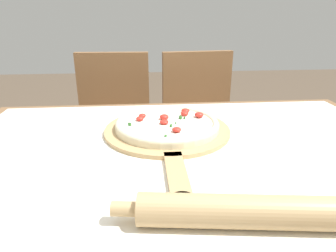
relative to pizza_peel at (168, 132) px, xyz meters
name	(u,v)px	position (x,y,z in m)	size (l,w,h in m)	color
dining_table	(186,184)	(0.04, -0.10, -0.12)	(1.33, 0.87, 0.75)	brown
towel_cloth	(187,148)	(0.04, -0.10, -0.01)	(1.25, 0.79, 0.00)	white
pizza_peel	(168,132)	(0.00, 0.00, 0.00)	(0.38, 0.58, 0.01)	tan
pizza	(167,124)	(0.00, 0.02, 0.02)	(0.31, 0.31, 0.04)	beige
rolling_pin	(247,212)	(0.10, -0.42, 0.02)	(0.46, 0.10, 0.06)	tan
chair_left	(114,127)	(-0.23, 0.68, -0.24)	(0.42, 0.42, 0.90)	brown
chair_right	(200,124)	(0.23, 0.68, -0.24)	(0.44, 0.44, 0.90)	brown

